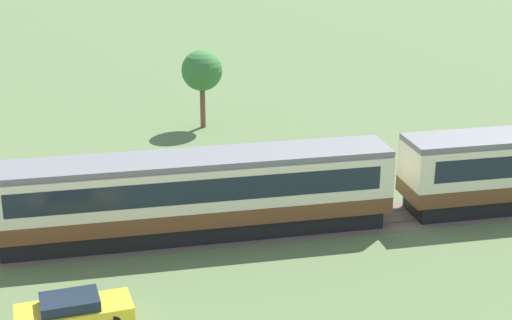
% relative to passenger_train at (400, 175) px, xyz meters
% --- Properties ---
extents(passenger_train, '(79.58, 2.98, 4.02)m').
position_rel_passenger_train_xyz_m(passenger_train, '(0.00, 0.00, 0.00)').
color(passenger_train, brown).
rests_on(passenger_train, ground_plane).
extents(railway_track, '(132.17, 3.60, 0.04)m').
position_rel_passenger_train_xyz_m(railway_track, '(5.83, 0.00, -2.23)').
color(railway_track, '#665B51').
rests_on(railway_track, ground_plane).
extents(parked_car_yellow, '(4.57, 2.20, 1.25)m').
position_rel_passenger_train_xyz_m(parked_car_yellow, '(-16.14, -7.18, -1.63)').
color(parked_car_yellow, yellow).
rests_on(parked_car_yellow, ground_plane).
extents(yard_tree_2, '(2.80, 2.80, 5.44)m').
position_rel_passenger_train_xyz_m(yard_tree_2, '(-7.42, 17.44, 1.76)').
color(yard_tree_2, brown).
rests_on(yard_tree_2, ground_plane).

